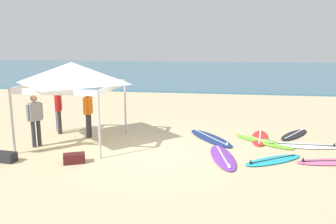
{
  "coord_description": "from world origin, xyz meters",
  "views": [
    {
      "loc": [
        1.94,
        -10.1,
        3.4
      ],
      "look_at": [
        0.1,
        1.58,
        1.0
      ],
      "focal_mm": 37.13,
      "sensor_mm": 36.0,
      "label": 1
    }
  ],
  "objects_px": {
    "surfboard_red": "(260,138)",
    "surfboard_white": "(302,146)",
    "surfboard_black": "(294,135)",
    "gear_bag_near_tent": "(74,158)",
    "surfboard_navy": "(211,138)",
    "surfboard_pink": "(331,162)",
    "surfboard_lime": "(263,141)",
    "surfboard_cyan": "(273,160)",
    "person_red": "(59,108)",
    "surfboard_purple": "(223,157)",
    "person_orange": "(88,111)",
    "canopy_tent": "(72,73)",
    "gear_bag_by_pole": "(5,157)",
    "person_grey": "(35,117)"
  },
  "relations": [
    {
      "from": "surfboard_red",
      "to": "surfboard_white",
      "type": "xyz_separation_m",
      "value": [
        1.28,
        -0.77,
        -0.0
      ]
    },
    {
      "from": "surfboard_black",
      "to": "gear_bag_near_tent",
      "type": "relative_size",
      "value": 3.32
    },
    {
      "from": "surfboard_navy",
      "to": "surfboard_pink",
      "type": "relative_size",
      "value": 1.2
    },
    {
      "from": "gear_bag_near_tent",
      "to": "surfboard_pink",
      "type": "bearing_deg",
      "value": 8.98
    },
    {
      "from": "surfboard_lime",
      "to": "surfboard_cyan",
      "type": "bearing_deg",
      "value": -87.95
    },
    {
      "from": "surfboard_navy",
      "to": "surfboard_white",
      "type": "bearing_deg",
      "value": -8.35
    },
    {
      "from": "surfboard_black",
      "to": "person_red",
      "type": "bearing_deg",
      "value": -173.16
    },
    {
      "from": "surfboard_lime",
      "to": "surfboard_white",
      "type": "bearing_deg",
      "value": -14.58
    },
    {
      "from": "surfboard_lime",
      "to": "surfboard_purple",
      "type": "bearing_deg",
      "value": -125.54
    },
    {
      "from": "person_orange",
      "to": "surfboard_lime",
      "type": "bearing_deg",
      "value": 3.49
    },
    {
      "from": "surfboard_pink",
      "to": "surfboard_black",
      "type": "distance_m",
      "value": 2.96
    },
    {
      "from": "surfboard_white",
      "to": "surfboard_pink",
      "type": "distance_m",
      "value": 1.6
    },
    {
      "from": "surfboard_purple",
      "to": "surfboard_lime",
      "type": "height_order",
      "value": "same"
    },
    {
      "from": "canopy_tent",
      "to": "person_orange",
      "type": "bearing_deg",
      "value": 75.66
    },
    {
      "from": "surfboard_purple",
      "to": "surfboard_red",
      "type": "bearing_deg",
      "value": 61.18
    },
    {
      "from": "canopy_tent",
      "to": "person_red",
      "type": "distance_m",
      "value": 2.14
    },
    {
      "from": "surfboard_pink",
      "to": "gear_bag_near_tent",
      "type": "distance_m",
      "value": 7.33
    },
    {
      "from": "canopy_tent",
      "to": "surfboard_black",
      "type": "xyz_separation_m",
      "value": [
        7.56,
        2.2,
        -2.35
      ]
    },
    {
      "from": "surfboard_pink",
      "to": "surfboard_black",
      "type": "height_order",
      "value": "same"
    },
    {
      "from": "surfboard_cyan",
      "to": "person_orange",
      "type": "height_order",
      "value": "person_orange"
    },
    {
      "from": "person_orange",
      "to": "gear_bag_near_tent",
      "type": "distance_m",
      "value": 2.81
    },
    {
      "from": "surfboard_purple",
      "to": "surfboard_navy",
      "type": "distance_m",
      "value": 2.09
    },
    {
      "from": "surfboard_white",
      "to": "surfboard_cyan",
      "type": "height_order",
      "value": "same"
    },
    {
      "from": "gear_bag_by_pole",
      "to": "surfboard_pink",
      "type": "bearing_deg",
      "value": 8.26
    },
    {
      "from": "gear_bag_near_tent",
      "to": "surfboard_lime",
      "type": "bearing_deg",
      "value": 28.32
    },
    {
      "from": "surfboard_pink",
      "to": "surfboard_cyan",
      "type": "bearing_deg",
      "value": -176.04
    },
    {
      "from": "surfboard_cyan",
      "to": "canopy_tent",
      "type": "bearing_deg",
      "value": 172.53
    },
    {
      "from": "person_orange",
      "to": "person_grey",
      "type": "distance_m",
      "value": 1.84
    },
    {
      "from": "canopy_tent",
      "to": "surfboard_purple",
      "type": "distance_m",
      "value": 5.54
    },
    {
      "from": "gear_bag_near_tent",
      "to": "surfboard_navy",
      "type": "bearing_deg",
      "value": 39.75
    },
    {
      "from": "person_orange",
      "to": "gear_bag_by_pole",
      "type": "relative_size",
      "value": 2.85
    },
    {
      "from": "surfboard_white",
      "to": "person_red",
      "type": "distance_m",
      "value": 8.73
    },
    {
      "from": "canopy_tent",
      "to": "surfboard_pink",
      "type": "distance_m",
      "value": 8.38
    },
    {
      "from": "surfboard_lime",
      "to": "gear_bag_near_tent",
      "type": "bearing_deg",
      "value": -151.68
    },
    {
      "from": "gear_bag_by_pole",
      "to": "gear_bag_near_tent",
      "type": "bearing_deg",
      "value": 5.65
    },
    {
      "from": "person_orange",
      "to": "surfboard_cyan",
      "type": "bearing_deg",
      "value": -14.33
    },
    {
      "from": "surfboard_purple",
      "to": "person_orange",
      "type": "distance_m",
      "value": 5.1
    },
    {
      "from": "surfboard_purple",
      "to": "gear_bag_by_pole",
      "type": "bearing_deg",
      "value": -168.35
    },
    {
      "from": "surfboard_black",
      "to": "person_orange",
      "type": "bearing_deg",
      "value": -168.82
    },
    {
      "from": "canopy_tent",
      "to": "gear_bag_near_tent",
      "type": "distance_m",
      "value": 3.02
    },
    {
      "from": "surfboard_cyan",
      "to": "person_grey",
      "type": "relative_size",
      "value": 1.14
    },
    {
      "from": "surfboard_cyan",
      "to": "surfboard_pink",
      "type": "relative_size",
      "value": 0.93
    },
    {
      "from": "canopy_tent",
      "to": "person_orange",
      "type": "height_order",
      "value": "canopy_tent"
    },
    {
      "from": "surfboard_purple",
      "to": "surfboard_white",
      "type": "xyz_separation_m",
      "value": [
        2.58,
        1.6,
        -0.0
      ]
    },
    {
      "from": "person_orange",
      "to": "person_red",
      "type": "height_order",
      "value": "same"
    },
    {
      "from": "surfboard_red",
      "to": "surfboard_lime",
      "type": "bearing_deg",
      "value": -81.68
    },
    {
      "from": "surfboard_cyan",
      "to": "surfboard_black",
      "type": "height_order",
      "value": "same"
    },
    {
      "from": "canopy_tent",
      "to": "surfboard_white",
      "type": "bearing_deg",
      "value": 6.08
    },
    {
      "from": "surfboard_cyan",
      "to": "person_orange",
      "type": "xyz_separation_m",
      "value": [
        -6.2,
        1.58,
        0.95
      ]
    },
    {
      "from": "surfboard_white",
      "to": "surfboard_cyan",
      "type": "xyz_separation_m",
      "value": [
        -1.15,
        -1.64,
        0.0
      ]
    }
  ]
}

